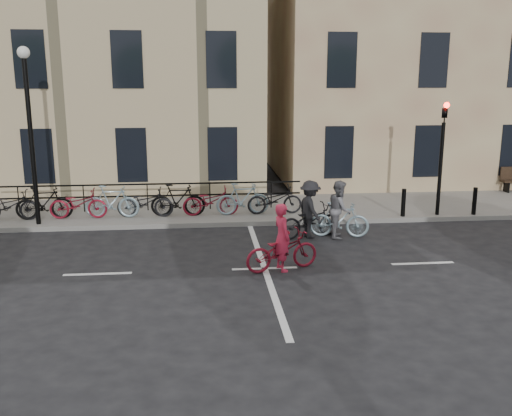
{
  "coord_description": "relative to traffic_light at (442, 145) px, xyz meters",
  "views": [
    {
      "loc": [
        -1.52,
        -13.14,
        4.61
      ],
      "look_at": [
        -0.03,
        1.83,
        1.1
      ],
      "focal_mm": 40.0,
      "sensor_mm": 36.0,
      "label": 1
    }
  ],
  "objects": [
    {
      "name": "sidewalk",
      "position": [
        -10.2,
        1.66,
        -2.38
      ],
      "size": [
        46.0,
        4.0,
        0.15
      ],
      "primitive_type": "cube",
      "color": "slate",
      "rests_on": "ground"
    },
    {
      "name": "traffic_light",
      "position": [
        0.0,
        0.0,
        0.0
      ],
      "size": [
        0.18,
        0.3,
        3.9
      ],
      "color": "black",
      "rests_on": "sidewalk"
    },
    {
      "name": "cyclist_dark",
      "position": [
        -4.58,
        -1.71,
        -1.79
      ],
      "size": [
        1.99,
        1.21,
        1.68
      ],
      "rotation": [
        0.0,
        0.0,
        1.85
      ],
      "color": "black",
      "rests_on": "ground"
    },
    {
      "name": "bollard_west",
      "position": [
        1.2,
        -0.09,
        -1.85
      ],
      "size": [
        0.14,
        0.14,
        0.9
      ],
      "primitive_type": "cylinder",
      "color": "black",
      "rests_on": "sidewalk"
    },
    {
      "name": "cyclist_grey",
      "position": [
        -3.72,
        -1.76,
        -1.78
      ],
      "size": [
        1.79,
        0.93,
        1.67
      ],
      "rotation": [
        0.0,
        0.0,
        1.35
      ],
      "color": "#829FAB",
      "rests_on": "ground"
    },
    {
      "name": "bollard_east",
      "position": [
        -1.2,
        -0.09,
        -1.85
      ],
      "size": [
        0.14,
        0.14,
        0.9
      ],
      "primitive_type": "cylinder",
      "color": "black",
      "rests_on": "sidewalk"
    },
    {
      "name": "parked_bikes",
      "position": [
        -9.5,
        0.7,
        -1.81
      ],
      "size": [
        10.4,
        1.23,
        1.05
      ],
      "color": "black",
      "rests_on": "sidewalk"
    },
    {
      "name": "lamp_post",
      "position": [
        -12.7,
        0.06,
        1.04
      ],
      "size": [
        0.36,
        0.36,
        5.28
      ],
      "color": "black",
      "rests_on": "sidewalk"
    },
    {
      "name": "cyclist_pink",
      "position": [
        -5.8,
        -4.47,
        -1.88
      ],
      "size": [
        1.97,
        1.16,
        1.65
      ],
      "rotation": [
        0.0,
        0.0,
        1.87
      ],
      "color": "maroon",
      "rests_on": "ground"
    },
    {
      "name": "building_east",
      "position": [
        2.8,
        8.66,
        3.7
      ],
      "size": [
        14.0,
        10.0,
        12.0
      ],
      "primitive_type": "cube",
      "color": "tan",
      "rests_on": "sidewalk"
    },
    {
      "name": "ground",
      "position": [
        -6.2,
        -4.34,
        -2.45
      ],
      "size": [
        120.0,
        120.0,
        0.0
      ],
      "primitive_type": "plane",
      "color": "black",
      "rests_on": "ground"
    },
    {
      "name": "building_west",
      "position": [
        -15.2,
        8.66,
        2.7
      ],
      "size": [
        20.0,
        10.0,
        10.0
      ],
      "primitive_type": "cube",
      "color": "tan",
      "rests_on": "sidewalk"
    }
  ]
}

